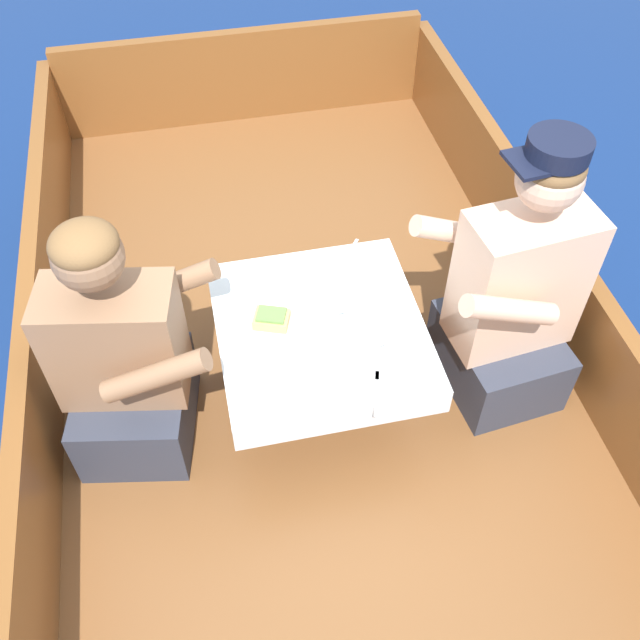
{
  "coord_description": "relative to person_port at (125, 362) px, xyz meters",
  "views": [
    {
      "loc": [
        -0.33,
        -1.64,
        2.48
      ],
      "look_at": [
        0.0,
        -0.12,
        0.72
      ],
      "focal_mm": 40.0,
      "sensor_mm": 36.0,
      "label": 1
    }
  ],
  "objects": [
    {
      "name": "ground_plane",
      "position": [
        0.64,
        0.14,
        -0.69
      ],
      "size": [
        60.0,
        60.0,
        0.0
      ],
      "primitive_type": "plane",
      "color": "navy"
    },
    {
      "name": "boat_deck",
      "position": [
        0.64,
        0.14,
        -0.53
      ],
      "size": [
        1.98,
        3.59,
        0.32
      ],
      "primitive_type": "cube",
      "color": "brown",
      "rests_on": "ground_plane"
    },
    {
      "name": "gunwale_port",
      "position": [
        -0.32,
        0.14,
        -0.16
      ],
      "size": [
        0.06,
        3.59,
        0.41
      ],
      "primitive_type": "cube",
      "color": "brown",
      "rests_on": "boat_deck"
    },
    {
      "name": "gunwale_starboard",
      "position": [
        1.6,
        0.14,
        -0.16
      ],
      "size": [
        0.06,
        3.59,
        0.41
      ],
      "primitive_type": "cube",
      "color": "brown",
      "rests_on": "boat_deck"
    },
    {
      "name": "bow_coaming",
      "position": [
        0.64,
        1.9,
        -0.13
      ],
      "size": [
        1.86,
        0.06,
        0.48
      ],
      "primitive_type": "cube",
      "color": "brown",
      "rests_on": "boat_deck"
    },
    {
      "name": "cockpit_table",
      "position": [
        0.64,
        0.02,
        -0.03
      ],
      "size": [
        0.68,
        0.72,
        0.38
      ],
      "color": "#B2B2B7",
      "rests_on": "boat_deck"
    },
    {
      "name": "person_port",
      "position": [
        0.0,
        0.0,
        0.0
      ],
      "size": [
        0.57,
        0.52,
        0.93
      ],
      "rotation": [
        0.0,
        0.0,
        -0.18
      ],
      "color": "#333847",
      "rests_on": "boat_deck"
    },
    {
      "name": "person_starboard",
      "position": [
        1.28,
        -0.05,
        0.05
      ],
      "size": [
        0.55,
        0.49,
        1.06
      ],
      "rotation": [
        0.0,
        0.0,
        3.25
      ],
      "color": "#333847",
      "rests_on": "boat_deck"
    },
    {
      "name": "plate_sandwich",
      "position": [
        0.48,
        0.05,
        0.01
      ],
      "size": [
        0.21,
        0.21,
        0.01
      ],
      "color": "silver",
      "rests_on": "cockpit_table"
    },
    {
      "name": "plate_bread",
      "position": [
        0.68,
        0.26,
        0.01
      ],
      "size": [
        0.2,
        0.2,
        0.01
      ],
      "color": "silver",
      "rests_on": "cockpit_table"
    },
    {
      "name": "sandwich",
      "position": [
        0.48,
        0.05,
        0.04
      ],
      "size": [
        0.14,
        0.12,
        0.05
      ],
      "rotation": [
        0.0,
        0.0,
        -0.36
      ],
      "color": "tan",
      "rests_on": "plate_sandwich"
    },
    {
      "name": "bowl_port_near",
      "position": [
        0.88,
        0.04,
        0.03
      ],
      "size": [
        0.12,
        0.12,
        0.04
      ],
      "color": "silver",
      "rests_on": "cockpit_table"
    },
    {
      "name": "bowl_starboard_near",
      "position": [
        0.89,
        -0.25,
        0.03
      ],
      "size": [
        0.13,
        0.13,
        0.04
      ],
      "color": "silver",
      "rests_on": "cockpit_table"
    },
    {
      "name": "bowl_center_far",
      "position": [
        0.41,
        -0.22,
        0.03
      ],
      "size": [
        0.15,
        0.15,
        0.04
      ],
      "color": "silver",
      "rests_on": "cockpit_table"
    },
    {
      "name": "coffee_cup_port",
      "position": [
        0.65,
        -0.23,
        0.04
      ],
      "size": [
        0.1,
        0.07,
        0.07
      ],
      "color": "silver",
      "rests_on": "cockpit_table"
    },
    {
      "name": "coffee_cup_starboard",
      "position": [
        0.67,
        0.02,
        0.03
      ],
      "size": [
        0.1,
        0.07,
        0.05
      ],
      "color": "silver",
      "rests_on": "cockpit_table"
    },
    {
      "name": "coffee_cup_center",
      "position": [
        0.76,
        -0.14,
        0.04
      ],
      "size": [
        0.1,
        0.07,
        0.06
      ],
      "color": "silver",
      "rests_on": "cockpit_table"
    },
    {
      "name": "utensil_spoon_center",
      "position": [
        0.9,
        0.31,
        0.01
      ],
      "size": [
        0.08,
        0.16,
        0.01
      ],
      "rotation": [
        0.0,
        0.0,
        1.92
      ],
      "color": "silver",
      "rests_on": "cockpit_table"
    },
    {
      "name": "utensil_knife_starboard",
      "position": [
        0.81,
        0.33,
        0.01
      ],
      "size": [
        0.11,
        0.14,
        0.0
      ],
      "rotation": [
        0.0,
        0.0,
        0.95
      ],
      "color": "silver",
      "rests_on": "cockpit_table"
    },
    {
      "name": "utensil_spoon_starboard",
      "position": [
        0.82,
        0.2,
        0.01
      ],
      "size": [
        0.11,
        0.15,
        0.01
      ],
      "rotation": [
        0.0,
        0.0,
        2.18
      ],
      "color": "silver",
      "rests_on": "cockpit_table"
    },
    {
      "name": "utensil_fork_starboard",
      "position": [
        0.63,
        0.14,
        0.01
      ],
      "size": [
        0.04,
        0.17,
        0.0
      ],
      "rotation": [
        0.0,
        0.0,
        1.72
      ],
      "color": "silver",
      "rests_on": "cockpit_table"
    },
    {
      "name": "utensil_knife_port",
      "position": [
        0.79,
        -0.01,
        0.01
      ],
      "size": [
        0.15,
        0.1,
        0.0
      ],
      "rotation": [
        0.0,
        0.0,
        0.56
      ],
      "color": "silver",
      "rests_on": "cockpit_table"
    },
    {
      "name": "utensil_fork_port",
      "position": [
        0.76,
        -0.27,
        0.01
      ],
      "size": [
        0.07,
        0.17,
        0.0
      ],
      "rotation": [
        0.0,
        0.0,
        1.28
      ],
      "color": "silver",
      "rests_on": "cockpit_table"
    }
  ]
}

